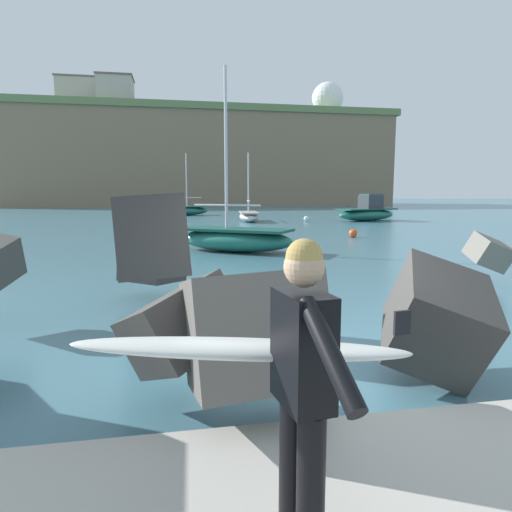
{
  "coord_description": "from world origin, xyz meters",
  "views": [
    {
      "loc": [
        -1.56,
        -5.39,
        2.23
      ],
      "look_at": [
        -0.46,
        0.5,
        1.4
      ],
      "focal_mm": 31.24,
      "sensor_mm": 36.0,
      "label": 1
    }
  ],
  "objects_px": {
    "mooring_buoy_inner": "(306,219)",
    "station_building_central": "(95,99)",
    "station_building_east": "(99,96)",
    "station_building_annex": "(79,93)",
    "surfer_with_board": "(289,372)",
    "radar_dome": "(328,101)",
    "boat_near_centre": "(183,210)",
    "mooring_buoy_middle": "(353,233)",
    "boat_near_right": "(367,212)",
    "boat_mid_left": "(249,216)",
    "station_building_west": "(116,92)",
    "boat_near_left": "(235,238)"
  },
  "relations": [
    {
      "from": "mooring_buoy_inner",
      "to": "station_building_central",
      "type": "bearing_deg",
      "value": 112.54
    },
    {
      "from": "mooring_buoy_middle",
      "to": "station_building_east",
      "type": "relative_size",
      "value": 0.06
    },
    {
      "from": "boat_near_left",
      "to": "station_building_west",
      "type": "height_order",
      "value": "station_building_west"
    },
    {
      "from": "surfer_with_board",
      "to": "boat_near_centre",
      "type": "relative_size",
      "value": 0.33
    },
    {
      "from": "mooring_buoy_inner",
      "to": "mooring_buoy_middle",
      "type": "relative_size",
      "value": 1.0
    },
    {
      "from": "boat_near_centre",
      "to": "radar_dome",
      "type": "xyz_separation_m",
      "value": [
        33.42,
        49.94,
        22.33
      ]
    },
    {
      "from": "mooring_buoy_inner",
      "to": "station_building_central",
      "type": "distance_m",
      "value": 70.21
    },
    {
      "from": "surfer_with_board",
      "to": "station_building_west",
      "type": "bearing_deg",
      "value": 96.78
    },
    {
      "from": "mooring_buoy_inner",
      "to": "station_building_east",
      "type": "distance_m",
      "value": 66.32
    },
    {
      "from": "mooring_buoy_inner",
      "to": "station_building_annex",
      "type": "xyz_separation_m",
      "value": [
        -27.31,
        54.12,
        20.45
      ]
    },
    {
      "from": "station_building_central",
      "to": "station_building_east",
      "type": "distance_m",
      "value": 4.09
    },
    {
      "from": "boat_mid_left",
      "to": "station_building_west",
      "type": "bearing_deg",
      "value": 107.16
    },
    {
      "from": "station_building_east",
      "to": "station_building_annex",
      "type": "distance_m",
      "value": 4.97
    },
    {
      "from": "boat_mid_left",
      "to": "station_building_central",
      "type": "height_order",
      "value": "station_building_central"
    },
    {
      "from": "boat_mid_left",
      "to": "mooring_buoy_middle",
      "type": "height_order",
      "value": "boat_mid_left"
    },
    {
      "from": "surfer_with_board",
      "to": "radar_dome",
      "type": "bearing_deg",
      "value": 70.45
    },
    {
      "from": "boat_near_left",
      "to": "station_building_annex",
      "type": "height_order",
      "value": "station_building_annex"
    },
    {
      "from": "mooring_buoy_inner",
      "to": "station_building_annex",
      "type": "relative_size",
      "value": 0.06
    },
    {
      "from": "boat_near_left",
      "to": "station_building_annex",
      "type": "xyz_separation_m",
      "value": [
        -18.76,
        72.51,
        20.14
      ]
    },
    {
      "from": "boat_near_centre",
      "to": "station_building_annex",
      "type": "distance_m",
      "value": 49.47
    },
    {
      "from": "surfer_with_board",
      "to": "station_building_east",
      "type": "xyz_separation_m",
      "value": [
        -13.97,
        91.39,
        19.86
      ]
    },
    {
      "from": "boat_near_centre",
      "to": "boat_near_right",
      "type": "bearing_deg",
      "value": -40.09
    },
    {
      "from": "boat_near_centre",
      "to": "mooring_buoy_middle",
      "type": "xyz_separation_m",
      "value": [
        8.05,
        -26.3,
        -0.33
      ]
    },
    {
      "from": "mooring_buoy_inner",
      "to": "station_building_west",
      "type": "bearing_deg",
      "value": 111.57
    },
    {
      "from": "surfer_with_board",
      "to": "station_building_east",
      "type": "bearing_deg",
      "value": 98.69
    },
    {
      "from": "boat_near_left",
      "to": "mooring_buoy_inner",
      "type": "xyz_separation_m",
      "value": [
        8.55,
        18.39,
        -0.31
      ]
    },
    {
      "from": "radar_dome",
      "to": "station_building_central",
      "type": "bearing_deg",
      "value": -179.4
    },
    {
      "from": "boat_near_right",
      "to": "station_building_central",
      "type": "relative_size",
      "value": 0.91
    },
    {
      "from": "boat_near_right",
      "to": "station_building_central",
      "type": "xyz_separation_m",
      "value": [
        -30.98,
        62.09,
        20.42
      ]
    },
    {
      "from": "boat_near_centre",
      "to": "station_building_annex",
      "type": "bearing_deg",
      "value": 112.85
    },
    {
      "from": "boat_near_centre",
      "to": "boat_mid_left",
      "type": "bearing_deg",
      "value": -66.68
    },
    {
      "from": "station_building_east",
      "to": "station_building_annex",
      "type": "bearing_deg",
      "value": -127.39
    },
    {
      "from": "boat_near_centre",
      "to": "station_building_central",
      "type": "relative_size",
      "value": 0.96
    },
    {
      "from": "station_building_central",
      "to": "station_building_east",
      "type": "xyz_separation_m",
      "value": [
        1.38,
        -3.85,
        -0.02
      ]
    },
    {
      "from": "boat_near_centre",
      "to": "boat_mid_left",
      "type": "relative_size",
      "value": 1.15
    },
    {
      "from": "boat_near_centre",
      "to": "station_building_east",
      "type": "xyz_separation_m",
      "value": [
        -14.54,
        45.57,
        20.58
      ]
    },
    {
      "from": "boat_near_centre",
      "to": "mooring_buoy_inner",
      "type": "bearing_deg",
      "value": -51.97
    },
    {
      "from": "boat_near_right",
      "to": "radar_dome",
      "type": "relative_size",
      "value": 0.68
    },
    {
      "from": "mooring_buoy_middle",
      "to": "radar_dome",
      "type": "bearing_deg",
      "value": 71.6
    },
    {
      "from": "boat_near_right",
      "to": "station_building_west",
      "type": "relative_size",
      "value": 0.94
    },
    {
      "from": "station_building_central",
      "to": "station_building_annex",
      "type": "xyz_separation_m",
      "value": [
        -1.62,
        -7.78,
        -0.48
      ]
    },
    {
      "from": "station_building_west",
      "to": "station_building_central",
      "type": "height_order",
      "value": "station_building_central"
    },
    {
      "from": "station_building_annex",
      "to": "boat_near_right",
      "type": "bearing_deg",
      "value": -59.03
    },
    {
      "from": "station_building_central",
      "to": "boat_near_centre",
      "type": "bearing_deg",
      "value": -72.14
    },
    {
      "from": "surfer_with_board",
      "to": "mooring_buoy_middle",
      "type": "relative_size",
      "value": 4.82
    },
    {
      "from": "station_building_central",
      "to": "mooring_buoy_middle",
      "type": "bearing_deg",
      "value": -72.43
    },
    {
      "from": "mooring_buoy_middle",
      "to": "radar_dome",
      "type": "height_order",
      "value": "radar_dome"
    },
    {
      "from": "surfer_with_board",
      "to": "station_building_east",
      "type": "distance_m",
      "value": 94.56
    },
    {
      "from": "boat_near_centre",
      "to": "station_building_west",
      "type": "xyz_separation_m",
      "value": [
        -10.68,
        39.24,
        20.02
      ]
    },
    {
      "from": "radar_dome",
      "to": "surfer_with_board",
      "type": "bearing_deg",
      "value": -109.55
    }
  ]
}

